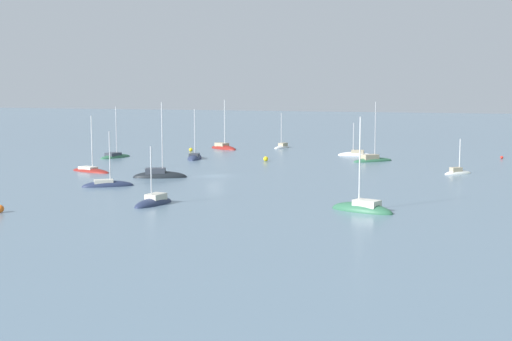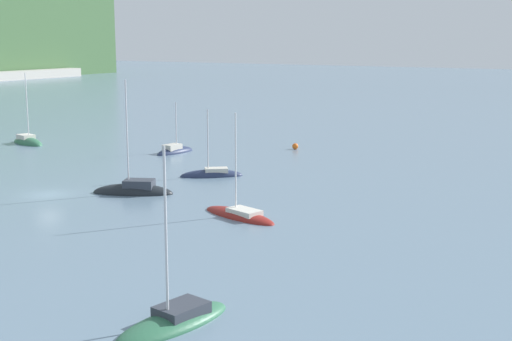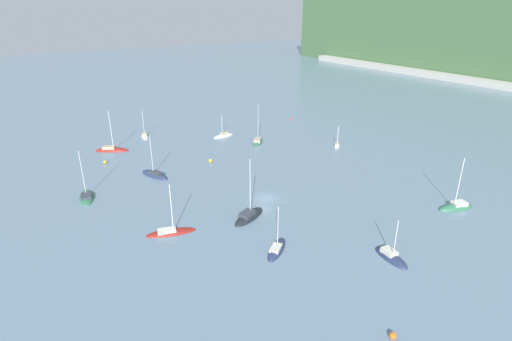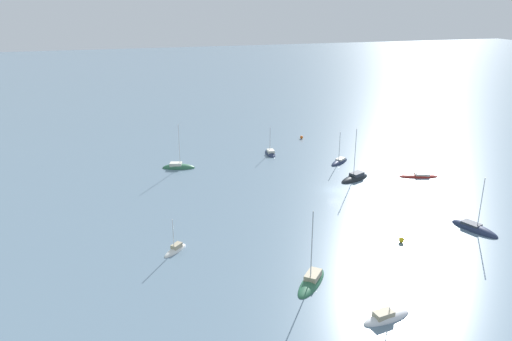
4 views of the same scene
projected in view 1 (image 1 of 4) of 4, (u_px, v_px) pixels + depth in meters
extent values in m
plane|color=slate|center=(214.00, 176.00, 105.90)|extent=(600.00, 600.00, 0.00)
ellipsoid|color=silver|center=(355.00, 156.00, 138.20)|extent=(2.92, 6.79, 1.43)
cube|color=tan|center=(358.00, 152.00, 138.00)|extent=(1.71, 2.54, 0.72)
cylinder|color=silver|center=(353.00, 138.00, 137.89)|extent=(0.14, 0.14, 5.98)
ellipsoid|color=#232D4C|center=(153.00, 204.00, 79.73)|extent=(6.53, 2.89, 1.52)
cube|color=beige|center=(156.00, 197.00, 80.09)|extent=(2.43, 1.79, 0.75)
cylinder|color=silver|center=(151.00, 174.00, 79.06)|extent=(0.14, 0.14, 6.15)
ellipsoid|color=#2D6647|center=(115.00, 158.00, 134.31)|extent=(7.88, 3.99, 1.24)
cube|color=#333842|center=(113.00, 154.00, 133.73)|extent=(3.00, 2.33, 0.61)
cylinder|color=silver|center=(116.00, 131.00, 134.06)|extent=(0.14, 0.14, 9.26)
ellipsoid|color=#232D4C|center=(195.00, 159.00, 132.00)|extent=(8.43, 5.10, 1.95)
cube|color=#333842|center=(194.00, 155.00, 131.27)|extent=(3.32, 2.63, 0.50)
cylinder|color=silver|center=(195.00, 132.00, 131.85)|extent=(0.14, 0.14, 8.64)
ellipsoid|color=maroon|center=(91.00, 172.00, 111.35)|extent=(4.51, 8.51, 1.13)
cube|color=silver|center=(88.00, 168.00, 111.68)|extent=(2.38, 3.28, 0.45)
cylinder|color=silver|center=(92.00, 143.00, 110.58)|extent=(0.14, 0.14, 8.45)
ellipsoid|color=silver|center=(282.00, 148.00, 156.00)|extent=(6.29, 2.70, 1.14)
cube|color=tan|center=(283.00, 145.00, 156.33)|extent=(2.36, 1.55, 0.78)
cylinder|color=silver|center=(281.00, 130.00, 155.28)|extent=(0.14, 0.14, 7.33)
ellipsoid|color=#2D6647|center=(362.00, 211.00, 75.36)|extent=(4.50, 7.65, 1.89)
cube|color=silver|center=(367.00, 203.00, 74.90)|extent=(2.44, 3.00, 0.74)
cylinder|color=silver|center=(360.00, 162.00, 74.98)|extent=(0.14, 0.14, 9.46)
ellipsoid|color=black|center=(160.00, 177.00, 104.11)|extent=(5.74, 8.29, 1.87)
cube|color=#333842|center=(156.00, 171.00, 103.96)|extent=(2.89, 3.37, 0.85)
cylinder|color=silver|center=(162.00, 138.00, 103.48)|extent=(0.14, 0.14, 10.44)
ellipsoid|color=maroon|center=(224.00, 149.00, 153.41)|extent=(6.69, 8.69, 1.71)
cube|color=tan|center=(222.00, 145.00, 153.86)|extent=(3.13, 3.58, 0.81)
cylinder|color=silver|center=(225.00, 123.00, 152.43)|extent=(0.14, 0.14, 10.09)
ellipsoid|color=#2D6647|center=(373.00, 161.00, 127.22)|extent=(7.70, 7.18, 1.34)
cube|color=tan|center=(370.00, 157.00, 126.83)|extent=(3.30, 3.19, 0.89)
cylinder|color=#B2B2B7|center=(375.00, 131.00, 126.78)|extent=(0.14, 0.14, 10.27)
ellipsoid|color=white|center=(458.00, 174.00, 108.38)|extent=(4.33, 4.42, 1.12)
cube|color=tan|center=(456.00, 170.00, 108.16)|extent=(1.90, 1.92, 0.73)
cylinder|color=silver|center=(460.00, 155.00, 108.15)|extent=(0.14, 0.14, 5.02)
ellipsoid|color=#232D4C|center=(108.00, 186.00, 94.60)|extent=(5.79, 6.61, 1.53)
cube|color=beige|center=(104.00, 181.00, 94.37)|extent=(2.62, 2.80, 0.51)
cylinder|color=silver|center=(110.00, 157.00, 94.25)|extent=(0.14, 0.14, 6.88)
sphere|color=red|center=(502.00, 157.00, 131.72)|extent=(0.56, 0.56, 0.56)
sphere|color=yellow|center=(191.00, 150.00, 147.02)|extent=(0.77, 0.77, 0.77)
sphere|color=orange|center=(0.00, 209.00, 74.42)|extent=(0.82, 0.82, 0.82)
sphere|color=yellow|center=(266.00, 159.00, 127.34)|extent=(0.88, 0.88, 0.88)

